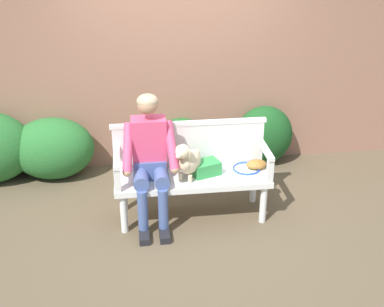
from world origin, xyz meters
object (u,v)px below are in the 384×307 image
object	(u,v)px
baseball_glove	(256,164)
person_seated	(150,155)
garden_bench	(192,181)
tennis_racket	(247,167)
dog_on_bench	(188,160)
sports_bag	(205,168)

from	to	relation	value
baseball_glove	person_seated	bearing A→B (deg)	176.64
garden_bench	tennis_racket	xyz separation A→B (m)	(0.59, 0.09, 0.07)
garden_bench	tennis_racket	world-z (taller)	tennis_racket
dog_on_bench	baseball_glove	bearing A→B (deg)	11.04
person_seated	baseball_glove	bearing A→B (deg)	4.96
garden_bench	tennis_racket	distance (m)	0.61
garden_bench	sports_bag	xyz separation A→B (m)	(0.14, 0.02, 0.13)
person_seated	baseball_glove	size ratio (longest dim) A/B	6.12
baseball_glove	sports_bag	bearing A→B (deg)	177.73
garden_bench	dog_on_bench	distance (m)	0.28
person_seated	tennis_racket	world-z (taller)	person_seated
dog_on_bench	person_seated	bearing A→B (deg)	172.67
garden_bench	person_seated	world-z (taller)	person_seated
tennis_racket	baseball_glove	bearing A→B (deg)	-9.10
person_seated	tennis_racket	size ratio (longest dim) A/B	2.35
person_seated	tennis_racket	bearing A→B (deg)	6.30
garden_bench	baseball_glove	distance (m)	0.70
tennis_racket	baseball_glove	xyz separation A→B (m)	(0.10, -0.02, 0.04)
dog_on_bench	baseball_glove	distance (m)	0.77
sports_bag	tennis_racket	bearing A→B (deg)	9.24
person_seated	dog_on_bench	bearing A→B (deg)	-7.33
garden_bench	baseball_glove	world-z (taller)	baseball_glove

